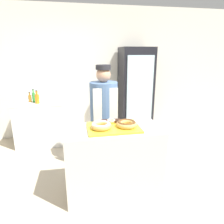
% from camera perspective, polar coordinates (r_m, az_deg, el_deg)
% --- Properties ---
extents(ground_plane, '(14.00, 14.00, 0.00)m').
position_cam_1_polar(ground_plane, '(2.88, 0.39, -21.48)').
color(ground_plane, '#B7A88E').
extents(wall_back, '(8.00, 0.06, 2.70)m').
position_cam_1_polar(wall_back, '(4.40, -4.93, 10.94)').
color(wall_back, silver).
rests_on(wall_back, ground_plane).
extents(display_counter, '(1.18, 0.56, 0.89)m').
position_cam_1_polar(display_counter, '(2.63, 0.41, -13.81)').
color(display_counter, beige).
rests_on(display_counter, ground_plane).
extents(serving_tray, '(0.63, 0.45, 0.02)m').
position_cam_1_polar(serving_tray, '(2.43, 0.43, -4.46)').
color(serving_tray, yellow).
rests_on(serving_tray, display_counter).
extents(donut_light_glaze, '(0.25, 0.25, 0.07)m').
position_cam_1_polar(donut_light_glaze, '(2.36, -3.12, -3.81)').
color(donut_light_glaze, tan).
rests_on(donut_light_glaze, serving_tray).
extents(donut_chocolate_glaze, '(0.25, 0.25, 0.07)m').
position_cam_1_polar(donut_chocolate_glaze, '(2.42, 4.18, -3.34)').
color(donut_chocolate_glaze, tan).
rests_on(donut_chocolate_glaze, serving_tray).
extents(donut_mini_center, '(0.12, 0.12, 0.04)m').
position_cam_1_polar(donut_mini_center, '(2.56, -0.22, -2.55)').
color(donut_mini_center, tan).
rests_on(donut_mini_center, serving_tray).
extents(brownie_back_left, '(0.10, 0.10, 0.03)m').
position_cam_1_polar(brownie_back_left, '(2.55, -1.84, -2.76)').
color(brownie_back_left, black).
rests_on(brownie_back_left, serving_tray).
extents(brownie_back_right, '(0.10, 0.10, 0.03)m').
position_cam_1_polar(brownie_back_right, '(2.58, 1.38, -2.56)').
color(brownie_back_right, black).
rests_on(brownie_back_right, serving_tray).
extents(baker_person, '(0.41, 0.41, 1.61)m').
position_cam_1_polar(baker_person, '(3.06, -2.32, -1.31)').
color(baker_person, '#4C4C51').
rests_on(baker_person, ground_plane).
extents(beverage_fridge, '(0.64, 0.62, 1.89)m').
position_cam_1_polar(beverage_fridge, '(4.25, 6.62, 5.15)').
color(beverage_fridge, black).
rests_on(beverage_fridge, ground_plane).
extents(chest_freezer, '(0.91, 0.63, 0.85)m').
position_cam_1_polar(chest_freezer, '(4.27, -19.63, -2.86)').
color(chest_freezer, white).
rests_on(chest_freezer, ground_plane).
extents(bottle_amber, '(0.06, 0.06, 0.20)m').
position_cam_1_polar(bottle_amber, '(4.23, -22.40, 3.69)').
color(bottle_amber, '#99661E').
rests_on(bottle_amber, chest_freezer).
extents(bottle_orange, '(0.08, 0.08, 0.25)m').
position_cam_1_polar(bottle_orange, '(4.05, -20.61, 3.64)').
color(bottle_orange, orange).
rests_on(bottle_orange, chest_freezer).
extents(bottle_green, '(0.06, 0.06, 0.26)m').
position_cam_1_polar(bottle_green, '(4.19, -21.45, 4.00)').
color(bottle_green, '#2D8C38').
rests_on(bottle_green, chest_freezer).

